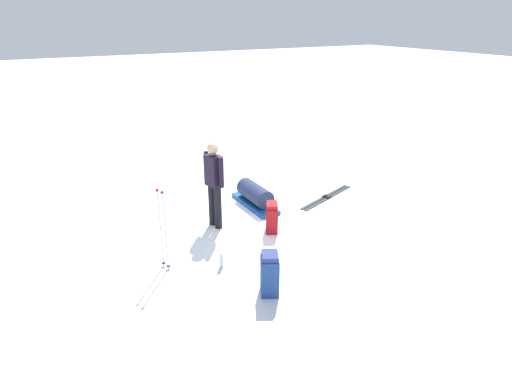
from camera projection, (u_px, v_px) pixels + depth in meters
ground_plane at (256, 225)px, 8.71m from camera, size 80.00×80.00×0.00m
skier_standing at (214, 180)px, 8.30m from camera, size 0.56×0.28×1.70m
ski_pair_near at (327, 197)px, 9.98m from camera, size 0.79×1.80×0.05m
backpack_large_dark at (272, 218)px, 8.36m from camera, size 0.42×0.37×0.58m
backpack_bright at (270, 274)px, 6.47m from camera, size 0.41×0.38×0.67m
ski_poles_planted_near at (163, 226)px, 6.95m from camera, size 0.20×0.11×1.38m
ski_poles_planted_far at (213, 186)px, 8.55m from camera, size 0.21×0.11×1.39m
gear_sled at (255, 196)px, 9.50m from camera, size 1.39×0.45×0.49m
thermos_bottle at (221, 260)px, 7.20m from camera, size 0.07×0.07×0.26m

